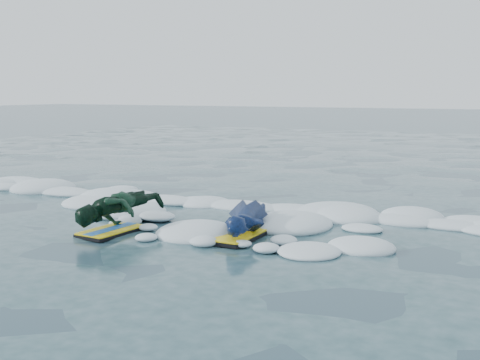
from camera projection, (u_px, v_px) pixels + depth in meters
The scene contains 4 objects.
ground at pixel (201, 229), 8.24m from camera, with size 120.00×120.00×0.00m, color #1C3A44.
foam_band at pixel (236, 215), 9.15m from camera, with size 12.00×3.10×0.30m, color white, non-canonical shape.
prone_woman_unit at pixel (245, 220), 7.87m from camera, with size 0.99×1.62×0.39m.
prone_child_unit at pixel (119, 212), 8.06m from camera, with size 0.86×1.42×0.53m.
Camera 1 is at (4.15, -6.92, 1.87)m, focal length 45.00 mm.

